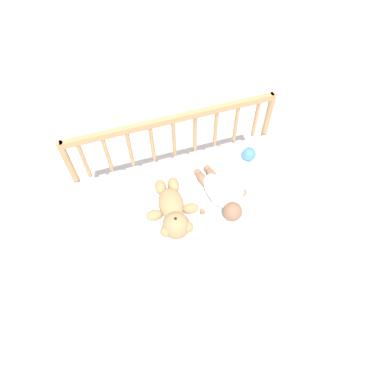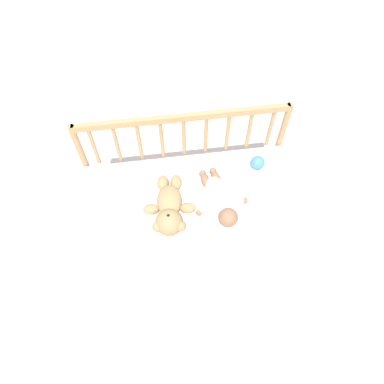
{
  "view_description": "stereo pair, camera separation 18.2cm",
  "coord_description": "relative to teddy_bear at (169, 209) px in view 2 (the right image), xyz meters",
  "views": [
    {
      "loc": [
        -0.32,
        -0.98,
        2.03
      ],
      "look_at": [
        0.0,
        -0.01,
        0.52
      ],
      "focal_mm": 32.0,
      "sensor_mm": 36.0,
      "label": 1
    },
    {
      "loc": [
        -0.14,
        -1.03,
        2.03
      ],
      "look_at": [
        0.0,
        -0.01,
        0.52
      ],
      "focal_mm": 32.0,
      "sensor_mm": 36.0,
      "label": 2
    }
  ],
  "objects": [
    {
      "name": "ground_plane",
      "position": [
        0.13,
        0.1,
        -0.51
      ],
      "size": [
        12.0,
        12.0,
        0.0
      ],
      "primitive_type": "plane",
      "color": "silver"
    },
    {
      "name": "crib_mattress",
      "position": [
        0.13,
        0.1,
        -0.28
      ],
      "size": [
        1.21,
        0.59,
        0.46
      ],
      "color": "silver",
      "rests_on": "ground_plane"
    },
    {
      "name": "crib_rail",
      "position": [
        0.13,
        0.41,
        0.03
      ],
      "size": [
        1.21,
        0.04,
        0.77
      ],
      "color": "tan",
      "rests_on": "ground_plane"
    },
    {
      "name": "blanket",
      "position": [
        0.14,
        0.07,
        -0.05
      ],
      "size": [
        0.77,
        0.49,
        0.01
      ],
      "color": "white",
      "rests_on": "crib_mattress"
    },
    {
      "name": "teddy_bear",
      "position": [
        0.0,
        0.0,
        0.0
      ],
      "size": [
        0.28,
        0.4,
        0.14
      ],
      "color": "tan",
      "rests_on": "crib_mattress"
    },
    {
      "name": "baby",
      "position": [
        0.27,
        0.04,
        -0.01
      ],
      "size": [
        0.3,
        0.4,
        0.1
      ],
      "color": "white",
      "rests_on": "crib_mattress"
    },
    {
      "name": "toy_ball",
      "position": [
        0.54,
        0.25,
        -0.01
      ],
      "size": [
        0.08,
        0.08,
        0.08
      ],
      "color": "#4C8CDB",
      "rests_on": "crib_mattress"
    }
  ]
}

